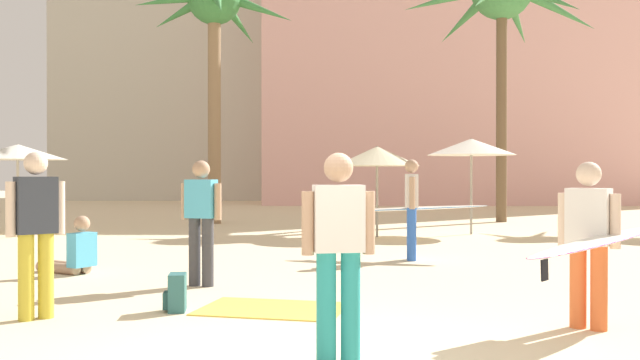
# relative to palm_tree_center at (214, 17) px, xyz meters

# --- Properties ---
(hotel_pink) EXTENTS (21.48, 9.86, 19.99)m
(hotel_pink) POSITION_rel_palm_tree_center_xyz_m (11.04, 17.28, 3.56)
(hotel_pink) COLOR beige
(hotel_pink) RESTS_ON ground
(palm_tree_center) EXTENTS (4.77, 4.58, 7.88)m
(palm_tree_center) POSITION_rel_palm_tree_center_xyz_m (0.00, 0.00, 0.00)
(palm_tree_center) COLOR #896B4C
(palm_tree_center) RESTS_ON ground
(palm_tree_right) EXTENTS (6.39, 5.73, 8.52)m
(palm_tree_right) POSITION_rel_palm_tree_center_xyz_m (9.14, 0.84, 0.66)
(palm_tree_right) COLOR brown
(palm_tree_right) RESTS_ON ground
(cafe_umbrella_1) EXTENTS (2.08, 2.08, 2.21)m
(cafe_umbrella_1) POSITION_rel_palm_tree_center_xyz_m (4.74, -4.60, -4.46)
(cafe_umbrella_1) COLOR gray
(cafe_umbrella_1) RESTS_ON ground
(cafe_umbrella_3) EXTENTS (2.35, 2.35, 2.26)m
(cafe_umbrella_3) POSITION_rel_palm_tree_center_xyz_m (-4.02, -4.72, -4.36)
(cafe_umbrella_3) COLOR gray
(cafe_umbrella_3) RESTS_ON ground
(cafe_umbrella_5) EXTENTS (2.25, 2.25, 2.44)m
(cafe_umbrella_5) POSITION_rel_palm_tree_center_xyz_m (7.20, -3.81, -4.20)
(cafe_umbrella_5) COLOR gray
(cafe_umbrella_5) RESTS_ON ground
(beach_towel) EXTENTS (1.79, 1.40, 0.01)m
(beach_towel) POSITION_rel_palm_tree_center_xyz_m (2.90, -13.66, -6.42)
(beach_towel) COLOR #F4CC4C
(beach_towel) RESTS_ON ground
(backpack) EXTENTS (0.27, 0.32, 0.42)m
(backpack) POSITION_rel_palm_tree_center_xyz_m (1.84, -13.79, -6.23)
(backpack) COLOR #2F6262
(backpack) RESTS_ON ground
(person_far_left) EXTENTS (2.80, 1.07, 1.79)m
(person_far_left) POSITION_rel_palm_tree_center_xyz_m (5.02, -9.05, -5.48)
(person_far_left) COLOR blue
(person_far_left) RESTS_ON ground
(person_mid_center) EXTENTS (1.03, 0.83, 0.90)m
(person_mid_center) POSITION_rel_palm_tree_center_xyz_m (-0.37, -10.89, -6.13)
(person_mid_center) COLOR tan
(person_mid_center) RESTS_ON ground
(person_mid_right) EXTENTS (2.13, 2.08, 1.64)m
(person_mid_right) POSITION_rel_palm_tree_center_xyz_m (6.08, -14.75, -5.53)
(person_mid_right) COLOR orange
(person_mid_right) RESTS_ON ground
(person_mid_left) EXTENTS (0.60, 0.33, 1.71)m
(person_mid_left) POSITION_rel_palm_tree_center_xyz_m (1.80, -12.05, -5.49)
(person_mid_left) COLOR #3D3D42
(person_mid_left) RESTS_ON ground
(person_near_left) EXTENTS (0.53, 0.46, 1.76)m
(person_near_left) POSITION_rel_palm_tree_center_xyz_m (0.46, -14.22, -5.46)
(person_near_left) COLOR gold
(person_near_left) RESTS_ON ground
(person_near_right) EXTENTS (0.61, 0.28, 1.69)m
(person_near_right) POSITION_rel_palm_tree_center_xyz_m (3.61, -15.84, -5.50)
(person_near_right) COLOR teal
(person_near_right) RESTS_ON ground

